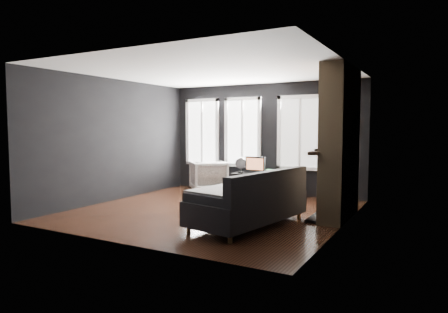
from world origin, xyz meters
The scene contains 18 objects.
floor centered at (0.00, 0.00, 0.00)m, with size 5.00×5.00×0.00m, color black.
ceiling centered at (0.00, 0.00, 2.70)m, with size 5.00×5.00×0.00m, color white.
wall_back centered at (0.00, 2.50, 1.35)m, with size 5.00×0.02×2.70m, color black.
wall_left centered at (-2.50, 0.00, 1.35)m, with size 0.02×5.00×2.70m, color black.
wall_right centered at (2.50, 0.00, 1.35)m, with size 0.02×5.00×2.70m, color black.
windows centered at (-0.45, 2.46, 2.38)m, with size 4.00×0.16×1.76m, color white, non-canonical shape.
fireplace centered at (2.30, 0.60, 1.35)m, with size 0.70×1.62×2.70m, color #93724C, non-canonical shape.
sofa centered at (1.10, -0.69, 0.47)m, with size 1.10×2.21×0.95m, color #232325, non-canonical shape.
stripe_pillow centered at (1.45, -0.12, 0.68)m, with size 0.09×0.37×0.37m, color gray.
armchair centered at (-1.26, 1.95, 0.43)m, with size 0.84×0.79×0.87m, color white.
media_console centered at (0.20, 2.10, 0.26)m, with size 1.52×0.47×0.52m, color black, non-canonical shape.
monitor centered at (0.00, 2.04, 0.75)m, with size 0.52×0.11×0.46m, color black, non-canonical shape.
desk_fan centered at (-0.40, 2.06, 0.71)m, with size 0.27×0.27×0.38m, color #9F9F9F, non-canonical shape.
mug centered at (0.62, 2.10, 0.58)m, with size 0.11×0.09×0.11m, color orange.
book centered at (0.74, 2.24, 0.64)m, with size 0.17×0.02×0.24m, color #9F957F.
storage_box centered at (0.39, 2.04, 0.58)m, with size 0.21×0.14×0.12m, color #2E7742.
mantel_vase centered at (2.05, 1.05, 1.32)m, with size 0.18×0.19×0.18m, color gold.
mantel_clock centered at (2.05, 0.05, 1.25)m, with size 0.11×0.11×0.04m, color black.
Camera 1 is at (3.90, -6.63, 1.64)m, focal length 32.00 mm.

